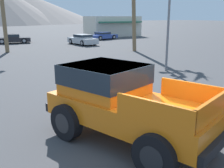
# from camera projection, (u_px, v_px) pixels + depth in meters

# --- Properties ---
(ground_plane) EXTENTS (320.00, 320.00, 0.00)m
(ground_plane) POSITION_uv_depth(u_px,v_px,m) (134.00, 140.00, 7.16)
(ground_plane) COLOR #424244
(orange_pickup_truck) EXTENTS (3.53, 5.12, 1.99)m
(orange_pickup_truck) POSITION_uv_depth(u_px,v_px,m) (121.00, 98.00, 7.02)
(orange_pickup_truck) COLOR orange
(orange_pickup_truck) RESTS_ON ground_plane
(parked_car_dark) EXTENTS (4.30, 2.45, 1.11)m
(parked_car_dark) POSITION_uv_depth(u_px,v_px,m) (13.00, 39.00, 32.29)
(parked_car_dark) COLOR #232328
(parked_car_dark) RESTS_ON ground_plane
(parked_car_blue) EXTENTS (4.37, 2.62, 1.07)m
(parked_car_blue) POSITION_uv_depth(u_px,v_px,m) (103.00, 36.00, 37.51)
(parked_car_blue) COLOR #334C9E
(parked_car_blue) RESTS_ON ground_plane
(parked_car_silver) EXTENTS (2.29, 4.57, 1.19)m
(parked_car_silver) POSITION_uv_depth(u_px,v_px,m) (83.00, 39.00, 30.76)
(parked_car_silver) COLOR #B7BABF
(parked_car_silver) RESTS_ON ground_plane
(storefront_building) EXTENTS (8.43, 5.73, 3.24)m
(storefront_building) POSITION_uv_depth(u_px,v_px,m) (112.00, 26.00, 43.81)
(storefront_building) COLOR beige
(storefront_building) RESTS_ON ground_plane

